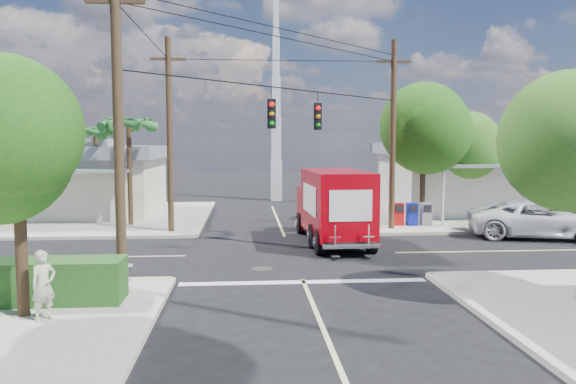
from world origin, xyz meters
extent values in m
plane|color=black|center=(0.00, 0.00, 0.00)|extent=(120.00, 120.00, 0.00)
cube|color=gray|center=(11.00, 11.00, 0.07)|extent=(14.00, 14.00, 0.14)
cube|color=#B4AF9F|center=(4.00, 11.00, 0.07)|extent=(0.25, 14.00, 0.14)
cube|color=#B4AF9F|center=(11.00, 4.00, 0.07)|extent=(14.00, 0.25, 0.14)
cube|color=gray|center=(-11.00, 11.00, 0.07)|extent=(14.00, 14.00, 0.14)
cube|color=#B4AF9F|center=(-4.00, 11.00, 0.07)|extent=(0.25, 14.00, 0.14)
cube|color=#B4AF9F|center=(-11.00, 4.00, 0.07)|extent=(14.00, 0.25, 0.14)
cube|color=#B4AF9F|center=(4.00, -11.00, 0.07)|extent=(0.25, 14.00, 0.14)
cube|color=#B4AF9F|center=(-4.00, -11.00, 0.07)|extent=(0.25, 14.00, 0.14)
cube|color=beige|center=(0.00, 10.00, 0.01)|extent=(0.12, 12.00, 0.01)
cube|color=beige|center=(0.00, -10.00, 0.01)|extent=(0.12, 12.00, 0.01)
cube|color=beige|center=(10.00, 0.00, 0.01)|extent=(12.00, 0.12, 0.01)
cube|color=beige|center=(-10.00, 0.00, 0.01)|extent=(12.00, 0.12, 0.01)
cube|color=silver|center=(0.00, -4.30, 0.01)|extent=(7.50, 0.40, 0.01)
cube|color=silver|center=(12.50, 12.00, 1.84)|extent=(11.00, 8.00, 3.40)
cube|color=gray|center=(12.50, 12.00, 3.89)|extent=(11.80, 8.80, 0.70)
cube|color=gray|center=(12.50, 12.00, 4.39)|extent=(6.05, 4.40, 0.50)
cube|color=gray|center=(12.50, 7.10, 3.04)|extent=(9.90, 1.80, 0.15)
cylinder|color=silver|center=(8.10, 6.30, 1.59)|extent=(0.12, 0.12, 2.90)
cube|color=beige|center=(-12.00, 12.50, 1.74)|extent=(10.00, 8.00, 3.20)
cube|color=gray|center=(-12.00, 12.50, 3.69)|extent=(10.80, 8.80, 0.70)
cube|color=gray|center=(-12.00, 12.50, 4.19)|extent=(5.50, 4.40, 0.50)
cube|color=gray|center=(-12.00, 7.60, 2.84)|extent=(9.00, 1.80, 0.15)
cylinder|color=silver|center=(-8.00, 6.80, 1.49)|extent=(0.12, 0.12, 2.70)
cube|color=silver|center=(0.50, 20.00, 1.50)|extent=(0.80, 0.80, 3.00)
cube|color=silver|center=(0.50, 20.00, 4.50)|extent=(0.70, 0.70, 3.00)
cube|color=silver|center=(0.50, 20.00, 7.50)|extent=(0.60, 0.60, 3.00)
cube|color=silver|center=(0.50, 20.00, 10.50)|extent=(0.50, 0.50, 3.00)
cube|color=silver|center=(0.50, 20.00, 13.50)|extent=(0.40, 0.40, 3.00)
cylinder|color=#422D1C|center=(-7.00, -7.50, 2.00)|extent=(0.28, 0.28, 3.71)
sphere|color=#185015|center=(-7.00, -7.50, 4.32)|extent=(3.71, 3.71, 3.71)
sphere|color=#185015|center=(-7.40, -7.30, 4.55)|extent=(3.02, 3.02, 3.02)
sphere|color=#185015|center=(-6.65, -7.80, 4.20)|extent=(3.25, 3.25, 3.25)
cylinder|color=#422D1C|center=(7.20, 6.80, 2.19)|extent=(0.28, 0.28, 4.10)
sphere|color=#185015|center=(7.20, 6.80, 4.75)|extent=(4.10, 4.10, 4.10)
sphere|color=#185015|center=(6.80, 7.00, 5.00)|extent=(3.33, 3.33, 3.33)
sphere|color=#185015|center=(7.55, 6.50, 4.62)|extent=(3.58, 3.58, 3.58)
cylinder|color=#422D1C|center=(9.80, 9.00, 1.93)|extent=(0.28, 0.28, 3.58)
sphere|color=#2B671A|center=(9.80, 9.00, 4.17)|extent=(3.58, 3.58, 3.58)
sphere|color=#2B671A|center=(9.40, 9.20, 4.40)|extent=(2.91, 2.91, 2.91)
sphere|color=#2B671A|center=(10.15, 8.70, 4.06)|extent=(3.14, 3.14, 3.14)
sphere|color=#2B671A|center=(6.60, -7.00, 4.24)|extent=(2.81, 2.81, 2.81)
cylinder|color=#422D1C|center=(-7.50, 7.50, 2.64)|extent=(0.24, 0.24, 5.00)
cone|color=#276829|center=(-6.60, 7.50, 5.24)|extent=(0.50, 2.06, 0.98)
cone|color=#276829|center=(-6.94, 8.20, 5.24)|extent=(1.92, 1.68, 0.98)
cone|color=#276829|center=(-7.70, 8.38, 5.24)|extent=(2.12, 0.95, 0.98)
cone|color=#276829|center=(-8.31, 7.89, 5.24)|extent=(1.34, 2.07, 0.98)
cone|color=#276829|center=(-8.31, 7.11, 5.24)|extent=(1.34, 2.07, 0.98)
cone|color=#276829|center=(-7.70, 6.62, 5.24)|extent=(2.12, 0.95, 0.98)
cone|color=#276829|center=(-6.94, 6.80, 5.24)|extent=(1.92, 1.68, 0.98)
cylinder|color=#422D1C|center=(-9.50, 9.00, 2.44)|extent=(0.24, 0.24, 4.60)
cone|color=#276829|center=(-8.60, 9.00, 4.84)|extent=(0.50, 2.06, 0.98)
cone|color=#276829|center=(-8.94, 9.70, 4.84)|extent=(1.92, 1.68, 0.98)
cone|color=#276829|center=(-9.70, 9.88, 4.84)|extent=(2.12, 0.95, 0.98)
cone|color=#276829|center=(-10.31, 9.39, 4.84)|extent=(1.34, 2.07, 0.98)
cone|color=#276829|center=(-10.31, 8.61, 4.84)|extent=(1.34, 2.07, 0.98)
cone|color=#276829|center=(-9.70, 8.12, 4.84)|extent=(2.12, 0.95, 0.98)
cone|color=#276829|center=(-8.94, 8.30, 4.84)|extent=(1.92, 1.68, 0.98)
cylinder|color=#473321|center=(-5.20, -5.20, 4.50)|extent=(0.28, 0.28, 9.00)
cube|color=#473321|center=(-5.20, -5.20, 8.00)|extent=(1.60, 0.12, 0.12)
cylinder|color=#473321|center=(5.20, 5.20, 4.50)|extent=(0.28, 0.28, 9.00)
cube|color=#473321|center=(5.20, 5.20, 8.00)|extent=(1.60, 0.12, 0.12)
cylinder|color=#473321|center=(-5.20, 5.20, 4.50)|extent=(0.28, 0.28, 9.00)
cube|color=#473321|center=(-5.20, 5.20, 8.00)|extent=(1.60, 0.12, 0.12)
cylinder|color=black|center=(0.00, 0.00, 6.20)|extent=(10.43, 10.43, 0.04)
cube|color=black|center=(-0.80, -0.80, 5.25)|extent=(0.30, 0.24, 1.05)
sphere|color=red|center=(-0.80, -0.94, 5.58)|extent=(0.20, 0.20, 0.20)
cube|color=black|center=(1.10, 1.10, 5.25)|extent=(0.30, 0.24, 1.05)
sphere|color=red|center=(1.10, 0.96, 5.58)|extent=(0.20, 0.20, 0.20)
cube|color=silver|center=(-7.80, -5.60, 0.49)|extent=(5.94, 0.05, 0.08)
cube|color=silver|center=(-7.80, -5.60, 0.89)|extent=(5.94, 0.05, 0.08)
cube|color=silver|center=(-5.00, -5.60, 0.64)|extent=(0.09, 0.06, 1.00)
cube|color=#143E12|center=(-8.00, -6.40, 0.69)|extent=(6.20, 1.20, 1.10)
cube|color=#B40C0C|center=(5.80, 6.20, 0.69)|extent=(0.50, 0.50, 1.10)
cube|color=#0C179C|center=(6.50, 6.20, 0.69)|extent=(0.50, 0.50, 1.10)
cube|color=slate|center=(7.20, 6.20, 0.69)|extent=(0.50, 0.50, 1.10)
cube|color=black|center=(1.92, 2.43, 0.49)|extent=(2.32, 6.96, 0.22)
cube|color=#A4000B|center=(1.81, 5.11, 1.19)|extent=(2.18, 1.59, 1.94)
cube|color=black|center=(1.78, 5.73, 1.54)|extent=(1.86, 0.30, 0.84)
cube|color=silver|center=(1.77, 5.91, 0.57)|extent=(2.03, 0.19, 0.31)
cube|color=#A4000B|center=(1.95, 1.63, 1.81)|extent=(2.42, 5.21, 2.56)
cube|color=white|center=(3.07, 1.68, 1.94)|extent=(0.15, 3.17, 1.15)
cube|color=white|center=(0.84, 1.58, 1.94)|extent=(0.15, 3.17, 1.15)
cube|color=white|center=(2.06, -0.94, 1.94)|extent=(1.59, 0.08, 1.15)
cube|color=silver|center=(2.07, -1.06, 0.49)|extent=(2.12, 0.31, 0.16)
cube|color=silver|center=(1.46, -1.20, 0.84)|extent=(0.40, 0.07, 0.88)
cube|color=silver|center=(2.69, -1.15, 0.84)|extent=(0.40, 0.07, 0.88)
cylinder|color=black|center=(0.80, 4.94, 0.49)|extent=(0.32, 0.98, 0.97)
cylinder|color=black|center=(2.83, 5.02, 0.49)|extent=(0.32, 0.98, 0.97)
cylinder|color=black|center=(1.02, -0.17, 0.49)|extent=(0.32, 0.98, 0.97)
cylinder|color=black|center=(3.04, -0.09, 0.49)|extent=(0.32, 0.98, 0.97)
imported|color=silver|center=(11.20, 2.88, 0.82)|extent=(6.35, 4.04, 1.63)
imported|color=beige|center=(-6.38, -7.91, 0.96)|extent=(0.69, 0.71, 1.63)
camera|label=1|loc=(-1.73, -20.92, 4.21)|focal=35.00mm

